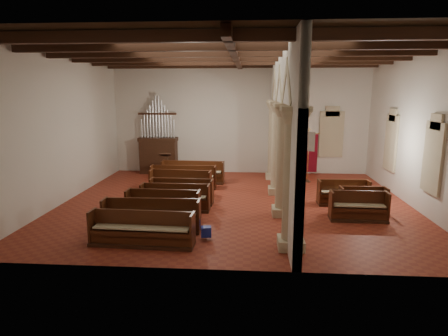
% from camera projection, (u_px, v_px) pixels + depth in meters
% --- Properties ---
extents(floor, '(14.00, 14.00, 0.00)m').
position_uv_depth(floor, '(235.00, 202.00, 15.37)').
color(floor, maroon).
rests_on(floor, ground).
extents(ceiling, '(14.00, 14.00, 0.00)m').
position_uv_depth(ceiling, '(236.00, 50.00, 14.19)').
color(ceiling, black).
rests_on(ceiling, wall_back).
extents(wall_back, '(14.00, 0.02, 6.00)m').
position_uv_depth(wall_back, '(240.00, 119.00, 20.65)').
color(wall_back, silver).
rests_on(wall_back, floor).
extents(wall_front, '(14.00, 0.02, 6.00)m').
position_uv_depth(wall_front, '(225.00, 153.00, 8.91)').
color(wall_front, silver).
rests_on(wall_front, floor).
extents(wall_left, '(0.02, 12.00, 6.00)m').
position_uv_depth(wall_left, '(64.00, 128.00, 15.26)').
color(wall_left, silver).
rests_on(wall_left, floor).
extents(wall_right, '(0.02, 12.00, 6.00)m').
position_uv_depth(wall_right, '(418.00, 131.00, 14.30)').
color(wall_right, silver).
rests_on(wall_right, floor).
extents(ceiling_beams, '(13.80, 11.80, 0.30)m').
position_uv_depth(ceiling_beams, '(236.00, 55.00, 14.22)').
color(ceiling_beams, '#361C11').
rests_on(ceiling_beams, wall_back).
extents(arcade, '(0.90, 11.90, 6.00)m').
position_uv_depth(arcade, '(282.00, 115.00, 14.54)').
color(arcade, tan).
rests_on(arcade, floor).
extents(window_right_a, '(0.03, 1.00, 2.20)m').
position_uv_depth(window_right_a, '(434.00, 158.00, 12.99)').
color(window_right_a, '#2E6956').
rests_on(window_right_a, wall_right).
extents(window_right_b, '(0.03, 1.00, 2.20)m').
position_uv_depth(window_right_b, '(392.00, 143.00, 16.90)').
color(window_right_b, '#2E6956').
rests_on(window_right_b, wall_right).
extents(window_back, '(1.00, 0.03, 2.20)m').
position_uv_depth(window_back, '(331.00, 134.00, 20.44)').
color(window_back, '#2E6956').
rests_on(window_back, wall_back).
extents(pipe_organ, '(2.10, 0.85, 4.40)m').
position_uv_depth(pipe_organ, '(158.00, 149.00, 20.79)').
color(pipe_organ, '#361C11').
rests_on(pipe_organ, floor).
extents(lectern, '(0.62, 0.63, 1.41)m').
position_uv_depth(lectern, '(166.00, 168.00, 19.56)').
color(lectern, '#372611').
rests_on(lectern, floor).
extents(dossal_curtain, '(1.80, 0.07, 2.17)m').
position_uv_depth(dossal_curtain, '(303.00, 153.00, 20.69)').
color(dossal_curtain, maroon).
rests_on(dossal_curtain, floor).
extents(processional_banner, '(0.59, 0.76, 2.73)m').
position_uv_depth(processional_banner, '(308.00, 165.00, 18.80)').
color(processional_banner, '#361C11').
rests_on(processional_banner, floor).
extents(hymnal_box_a, '(0.34, 0.30, 0.31)m').
position_uv_depth(hymnal_box_a, '(206.00, 232.00, 11.43)').
color(hymnal_box_a, navy).
rests_on(hymnal_box_a, floor).
extents(hymnal_box_b, '(0.41, 0.36, 0.34)m').
position_uv_depth(hymnal_box_b, '(194.00, 224.00, 12.06)').
color(hymnal_box_b, navy).
rests_on(hymnal_box_b, floor).
extents(hymnal_box_c, '(0.35, 0.31, 0.30)m').
position_uv_depth(hymnal_box_c, '(201.00, 196.00, 15.37)').
color(hymnal_box_c, navy).
rests_on(hymnal_box_c, floor).
extents(tube_heater_a, '(1.12, 0.49, 0.11)m').
position_uv_depth(tube_heater_a, '(166.00, 236.00, 11.31)').
color(tube_heater_a, white).
rests_on(tube_heater_a, floor).
extents(tube_heater_b, '(0.91, 0.29, 0.09)m').
position_uv_depth(tube_heater_b, '(175.00, 234.00, 11.53)').
color(tube_heater_b, white).
rests_on(tube_heater_b, floor).
extents(nave_pew_0, '(3.12, 0.81, 1.02)m').
position_uv_depth(nave_pew_0, '(142.00, 234.00, 11.01)').
color(nave_pew_0, '#361C11').
rests_on(nave_pew_0, floor).
extents(nave_pew_1, '(3.18, 0.77, 1.05)m').
position_uv_depth(nave_pew_1, '(152.00, 220.00, 12.17)').
color(nave_pew_1, '#361C11').
rests_on(nave_pew_1, floor).
extents(nave_pew_2, '(2.64, 0.77, 1.05)m').
position_uv_depth(nave_pew_2, '(163.00, 210.00, 13.28)').
color(nave_pew_2, '#361C11').
rests_on(nave_pew_2, floor).
extents(nave_pew_3, '(2.63, 0.71, 1.02)m').
position_uv_depth(nave_pew_3, '(175.00, 202.00, 14.30)').
color(nave_pew_3, '#361C11').
rests_on(nave_pew_3, floor).
extents(nave_pew_4, '(2.59, 0.79, 1.01)m').
position_uv_depth(nave_pew_4, '(182.00, 195.00, 15.19)').
color(nave_pew_4, '#361C11').
rests_on(nave_pew_4, floor).
extents(nave_pew_5, '(2.75, 0.91, 1.08)m').
position_uv_depth(nave_pew_5, '(181.00, 187.00, 16.50)').
color(nave_pew_5, '#361C11').
rests_on(nave_pew_5, floor).
extents(nave_pew_6, '(3.09, 0.75, 1.06)m').
position_uv_depth(nave_pew_6, '(183.00, 181.00, 17.65)').
color(nave_pew_6, '#361C11').
rests_on(nave_pew_6, floor).
extents(nave_pew_7, '(3.14, 0.85, 1.09)m').
position_uv_depth(nave_pew_7, '(193.00, 176.00, 18.68)').
color(nave_pew_7, '#361C11').
rests_on(nave_pew_7, floor).
extents(aisle_pew_0, '(1.99, 0.73, 1.03)m').
position_uv_depth(aisle_pew_0, '(358.00, 211.00, 13.16)').
color(aisle_pew_0, '#361C11').
rests_on(aisle_pew_0, floor).
extents(aisle_pew_1, '(1.74, 0.72, 0.98)m').
position_uv_depth(aisle_pew_1, '(363.00, 204.00, 13.99)').
color(aisle_pew_1, '#361C11').
rests_on(aisle_pew_1, floor).
extents(aisle_pew_2, '(2.05, 0.75, 1.00)m').
position_uv_depth(aisle_pew_2, '(343.00, 196.00, 15.03)').
color(aisle_pew_2, '#361C11').
rests_on(aisle_pew_2, floor).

